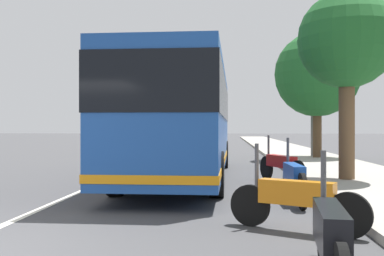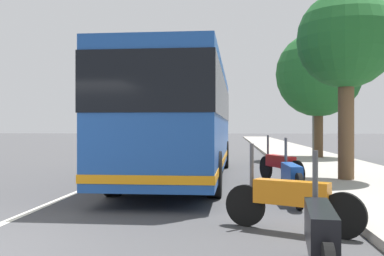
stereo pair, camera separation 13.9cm
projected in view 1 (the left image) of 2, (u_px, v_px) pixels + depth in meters
The scene contains 12 objects.
sidewalk_curb at pixel (344, 172), 14.64m from camera, with size 110.00×3.60×0.14m, color #9E998E.
lane_divider_line at pixel (125, 172), 15.20m from camera, with size 110.00×0.16×0.01m, color silver.
coach_bus at pixel (184, 116), 13.42m from camera, with size 11.31×2.64×3.17m.
motorcycle_mid_row at pixel (330, 236), 4.29m from camera, with size 2.23×0.38×1.26m.
motorcycle_angled at pixel (296, 199), 6.52m from camera, with size 1.05×1.89×1.27m.
motorcycle_nearest_curb at pixel (294, 178), 9.15m from camera, with size 2.42×0.28×1.29m.
motorcycle_by_tree at pixel (281, 165), 12.27m from camera, with size 2.29×0.98×1.29m.
car_side_street at pixel (140, 141), 27.09m from camera, with size 4.16×1.94×1.49m.
car_ahead_same_lane at pixel (157, 138), 35.14m from camera, with size 4.34×1.91×1.45m.
roadside_tree_mid_block at pixel (347, 42), 12.02m from camera, with size 2.59×2.59×5.15m.
roadside_tree_far_block at pixel (317, 75), 20.83m from camera, with size 3.91×3.91×5.93m.
utility_pole at pixel (314, 91), 21.85m from camera, with size 0.29×0.29×6.56m, color slate.
Camera 1 is at (-4.98, -3.45, 1.51)m, focal length 42.28 mm.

